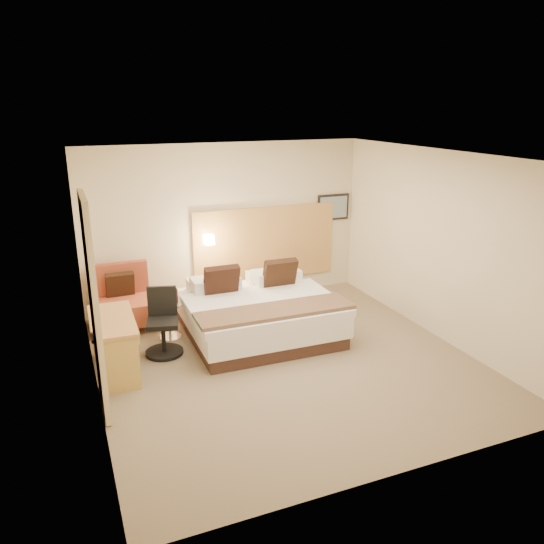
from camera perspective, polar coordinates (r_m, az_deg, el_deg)
name	(u,v)px	position (r m, az deg, el deg)	size (l,w,h in m)	color
floor	(285,361)	(7.24, 1.42, -9.53)	(4.80, 5.00, 0.02)	#826F57
ceiling	(287,155)	(6.46, 1.60, 12.44)	(4.80, 5.00, 0.02)	white
wall_back	(226,224)	(9.00, -4.95, 5.14)	(4.80, 0.02, 2.70)	beige
wall_front	(404,344)	(4.69, 14.03, -7.53)	(4.80, 0.02, 2.70)	beige
wall_left	(86,289)	(6.20, -19.34, -1.69)	(0.02, 5.00, 2.70)	beige
wall_right	(440,246)	(7.97, 17.60, 2.70)	(0.02, 5.00, 2.70)	beige
headboard_panel	(266,244)	(9.29, -0.68, 3.06)	(2.60, 0.04, 1.30)	#BD8A49
art_frame	(333,207)	(9.72, 6.59, 6.94)	(0.62, 0.03, 0.47)	black
art_canvas	(334,207)	(9.71, 6.65, 6.92)	(0.54, 0.01, 0.39)	#748BA0
lamp_arm	(208,239)	(8.87, -6.90, 3.56)	(0.02, 0.02, 0.12)	silver
lamp_shade	(209,240)	(8.81, -6.79, 3.47)	(0.15, 0.15, 0.15)	#FFEDC6
curtain	(94,307)	(6.01, -18.59, -3.54)	(0.06, 0.90, 2.42)	beige
bottle_a	(161,296)	(7.81, -11.90, -2.56)	(0.06, 0.06, 0.20)	#9CC0F1
menu_folder	(173,296)	(7.75, -10.58, -2.57)	(0.13, 0.05, 0.22)	#3C1918
bed	(258,312)	(7.90, -1.54, -4.33)	(2.18, 2.10, 1.04)	#3A241D
lounge_chair	(123,303)	(8.46, -15.76, -3.21)	(0.91, 0.80, 0.94)	#9D674A
side_table	(169,318)	(7.91, -11.01, -4.89)	(0.52, 0.52, 0.55)	white
desk	(115,330)	(7.00, -16.57, -5.98)	(0.57, 1.19, 0.74)	tan
desk_chair	(163,327)	(7.43, -11.63, -5.86)	(0.63, 0.63, 0.91)	black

